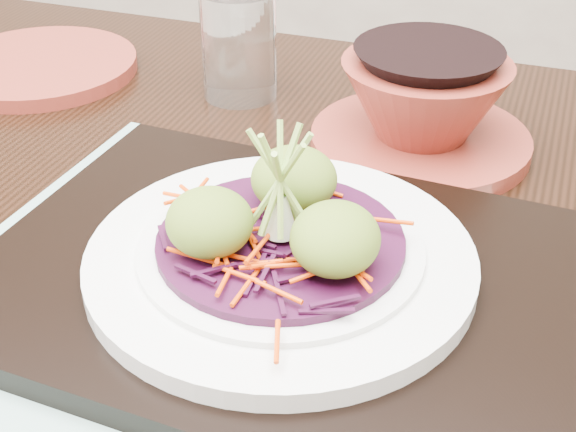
% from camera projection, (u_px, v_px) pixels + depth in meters
% --- Properties ---
extents(dining_table, '(1.33, 0.97, 0.78)m').
position_uv_depth(dining_table, '(313.00, 390.00, 0.58)').
color(dining_table, black).
rests_on(dining_table, ground).
extents(placemat, '(0.47, 0.40, 0.00)m').
position_uv_depth(placemat, '(281.00, 291.00, 0.51)').
color(placemat, gray).
rests_on(placemat, dining_table).
extents(serving_tray, '(0.41, 0.33, 0.02)m').
position_uv_depth(serving_tray, '(281.00, 279.00, 0.50)').
color(serving_tray, black).
rests_on(serving_tray, placemat).
extents(white_plate, '(0.24, 0.24, 0.02)m').
position_uv_depth(white_plate, '(281.00, 258.00, 0.49)').
color(white_plate, silver).
rests_on(white_plate, serving_tray).
extents(cabbage_bed, '(0.15, 0.15, 0.01)m').
position_uv_depth(cabbage_bed, '(281.00, 241.00, 0.49)').
color(cabbage_bed, '#340A27').
rests_on(cabbage_bed, white_plate).
extents(carrot_julienne, '(0.19, 0.19, 0.01)m').
position_uv_depth(carrot_julienne, '(281.00, 231.00, 0.48)').
color(carrot_julienne, '#DC3A03').
rests_on(carrot_julienne, cabbage_bed).
extents(guacamole_scoops, '(0.13, 0.12, 0.04)m').
position_uv_depth(guacamole_scoops, '(280.00, 212.00, 0.47)').
color(guacamole_scoops, '#567121').
rests_on(guacamole_scoops, cabbage_bed).
extents(scallion_garnish, '(0.06, 0.06, 0.08)m').
position_uv_depth(scallion_garnish, '(280.00, 185.00, 0.47)').
color(scallion_garnish, '#86AC45').
rests_on(scallion_garnish, cabbage_bed).
extents(terracotta_side_plate, '(0.20, 0.20, 0.01)m').
position_uv_depth(terracotta_side_plate, '(40.00, 66.00, 0.80)').
color(terracotta_side_plate, maroon).
rests_on(terracotta_side_plate, dining_table).
extents(water_glass, '(0.09, 0.09, 0.10)m').
position_uv_depth(water_glass, '(239.00, 45.00, 0.73)').
color(water_glass, white).
rests_on(water_glass, dining_table).
extents(terracotta_bowl_set, '(0.20, 0.20, 0.08)m').
position_uv_depth(terracotta_bowl_set, '(423.00, 111.00, 0.65)').
color(terracotta_bowl_set, maroon).
rests_on(terracotta_bowl_set, dining_table).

